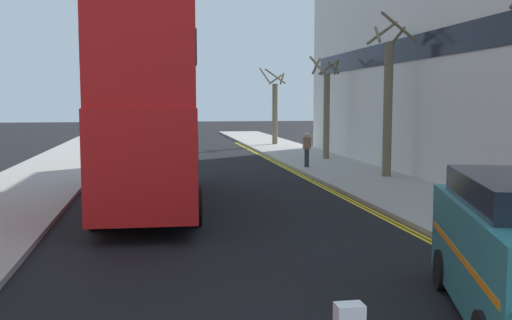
% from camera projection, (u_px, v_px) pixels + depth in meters
% --- Properties ---
extents(sidewalk_right, '(4.00, 80.00, 0.14)m').
position_uv_depth(sidewalk_right, '(403.00, 193.00, 19.92)').
color(sidewalk_right, '#9E9991').
rests_on(sidewalk_right, ground).
extents(sidewalk_left, '(4.00, 80.00, 0.14)m').
position_uv_depth(sidewalk_left, '(2.00, 204.00, 17.70)').
color(sidewalk_left, '#9E9991').
rests_on(sidewalk_left, ground).
extents(kerb_line_outer, '(0.10, 56.00, 0.01)m').
position_uv_depth(kerb_line_outer, '(365.00, 207.00, 17.60)').
color(kerb_line_outer, yellow).
rests_on(kerb_line_outer, ground).
extents(kerb_line_inner, '(0.10, 56.00, 0.01)m').
position_uv_depth(kerb_line_inner, '(360.00, 207.00, 17.58)').
color(kerb_line_inner, yellow).
rests_on(kerb_line_inner, ground).
extents(double_decker_bus_away, '(3.04, 10.87, 5.64)m').
position_uv_depth(double_decker_bus_away, '(149.00, 107.00, 17.73)').
color(double_decker_bus_away, red).
rests_on(double_decker_bus_away, ground).
extents(pedestrian_far, '(0.34, 0.22, 1.62)m').
position_uv_depth(pedestrian_far, '(307.00, 149.00, 26.96)').
color(pedestrian_far, '#2D2D38').
rests_on(pedestrian_far, sidewalk_right).
extents(street_tree_near, '(1.68, 1.75, 5.44)m').
position_uv_depth(street_tree_near, '(326.00, 109.00, 30.82)').
color(street_tree_near, '#6B6047').
rests_on(street_tree_near, sidewalk_right).
extents(street_tree_mid, '(1.66, 1.66, 5.45)m').
position_uv_depth(street_tree_mid, '(275.00, 110.00, 41.36)').
color(street_tree_mid, '#6B6047').
rests_on(street_tree_mid, sidewalk_right).
extents(street_tree_far, '(1.59, 1.66, 6.50)m').
position_uv_depth(street_tree_far, '(388.00, 102.00, 23.45)').
color(street_tree_far, '#6B6047').
rests_on(street_tree_far, sidewalk_right).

